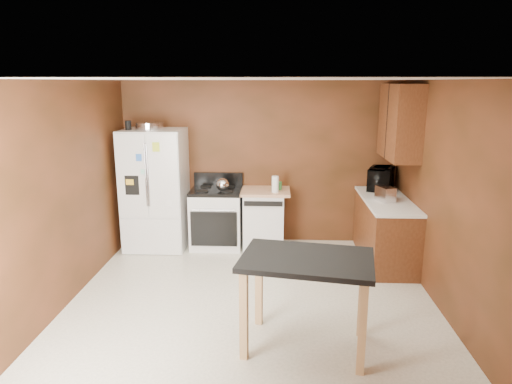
# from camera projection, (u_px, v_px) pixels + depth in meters

# --- Properties ---
(floor) EXTENTS (4.50, 4.50, 0.00)m
(floor) POSITION_uv_depth(u_px,v_px,m) (251.00, 306.00, 5.18)
(floor) COLOR white
(floor) RESTS_ON ground
(ceiling) EXTENTS (4.50, 4.50, 0.00)m
(ceiling) POSITION_uv_depth(u_px,v_px,m) (251.00, 79.00, 4.59)
(ceiling) COLOR white
(ceiling) RESTS_ON ground
(wall_back) EXTENTS (4.20, 0.00, 4.20)m
(wall_back) POSITION_uv_depth(u_px,v_px,m) (259.00, 163.00, 7.07)
(wall_back) COLOR brown
(wall_back) RESTS_ON ground
(wall_front) EXTENTS (4.20, 0.00, 4.20)m
(wall_front) POSITION_uv_depth(u_px,v_px,m) (230.00, 294.00, 2.70)
(wall_front) COLOR brown
(wall_front) RESTS_ON ground
(wall_left) EXTENTS (0.00, 4.50, 4.50)m
(wall_left) POSITION_uv_depth(u_px,v_px,m) (59.00, 197.00, 4.98)
(wall_left) COLOR brown
(wall_left) RESTS_ON ground
(wall_right) EXTENTS (0.00, 4.50, 4.50)m
(wall_right) POSITION_uv_depth(u_px,v_px,m) (450.00, 202.00, 4.79)
(wall_right) COLOR brown
(wall_right) RESTS_ON ground
(roasting_pan) EXTENTS (0.40, 0.40, 0.10)m
(roasting_pan) POSITION_uv_depth(u_px,v_px,m) (149.00, 126.00, 6.65)
(roasting_pan) COLOR silver
(roasting_pan) RESTS_ON refrigerator
(pen_cup) EXTENTS (0.09, 0.09, 0.13)m
(pen_cup) POSITION_uv_depth(u_px,v_px,m) (128.00, 125.00, 6.56)
(pen_cup) COLOR black
(pen_cup) RESTS_ON refrigerator
(kettle) EXTENTS (0.19, 0.19, 0.19)m
(kettle) POSITION_uv_depth(u_px,v_px,m) (223.00, 185.00, 6.74)
(kettle) COLOR silver
(kettle) RESTS_ON gas_range
(paper_towel) EXTENTS (0.13, 0.13, 0.24)m
(paper_towel) POSITION_uv_depth(u_px,v_px,m) (275.00, 184.00, 6.70)
(paper_towel) COLOR white
(paper_towel) RESTS_ON dishwasher
(green_canister) EXTENTS (0.11, 0.11, 0.11)m
(green_canister) POSITION_uv_depth(u_px,v_px,m) (278.00, 186.00, 6.89)
(green_canister) COLOR green
(green_canister) RESTS_ON dishwasher
(toaster) EXTENTS (0.25, 0.31, 0.20)m
(toaster) POSITION_uv_depth(u_px,v_px,m) (385.00, 194.00, 6.17)
(toaster) COLOR silver
(toaster) RESTS_ON right_cabinets
(microwave) EXTENTS (0.57, 0.66, 0.31)m
(microwave) POSITION_uv_depth(u_px,v_px,m) (381.00, 179.00, 6.84)
(microwave) COLOR black
(microwave) RESTS_ON right_cabinets
(refrigerator) EXTENTS (0.90, 0.80, 1.80)m
(refrigerator) POSITION_uv_depth(u_px,v_px,m) (155.00, 190.00, 6.85)
(refrigerator) COLOR white
(refrigerator) RESTS_ON ground
(gas_range) EXTENTS (0.76, 0.68, 1.10)m
(gas_range) POSITION_uv_depth(u_px,v_px,m) (217.00, 217.00, 6.97)
(gas_range) COLOR white
(gas_range) RESTS_ON ground
(dishwasher) EXTENTS (0.78, 0.63, 0.89)m
(dishwasher) POSITION_uv_depth(u_px,v_px,m) (264.00, 218.00, 6.96)
(dishwasher) COLOR white
(dishwasher) RESTS_ON ground
(right_cabinets) EXTENTS (0.63, 1.58, 2.45)m
(right_cabinets) POSITION_uv_depth(u_px,v_px,m) (389.00, 198.00, 6.32)
(right_cabinets) COLOR brown
(right_cabinets) RESTS_ON ground
(island) EXTENTS (1.32, 1.00, 0.91)m
(island) POSITION_uv_depth(u_px,v_px,m) (307.00, 272.00, 4.21)
(island) COLOR black
(island) RESTS_ON ground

